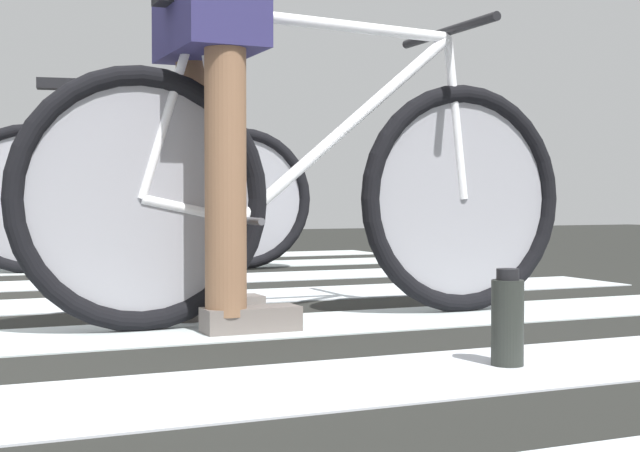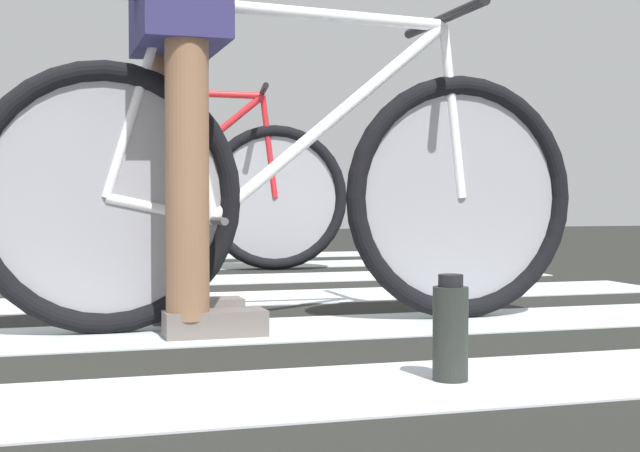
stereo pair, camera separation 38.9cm
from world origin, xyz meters
TOP-DOWN VIEW (x-y plane):
  - bicycle_1_of_4 at (1.06, -0.42)m, footprint 1.74×0.52m
  - cyclist_1_of_4 at (0.75, -0.43)m, footprint 0.32×0.41m
  - bicycle_3_of_4 at (0.96, 1.57)m, footprint 1.72×0.54m
  - water_bottle at (1.16, -1.25)m, footprint 0.07×0.07m

SIDE VIEW (x-z plane):
  - water_bottle at x=1.16m, z-range 0.01..0.22m
  - bicycle_1_of_4 at x=1.06m, z-range -0.06..0.87m
  - bicycle_3_of_4 at x=0.96m, z-range -0.06..0.87m
  - cyclist_1_of_4 at x=0.75m, z-range 0.17..1.20m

